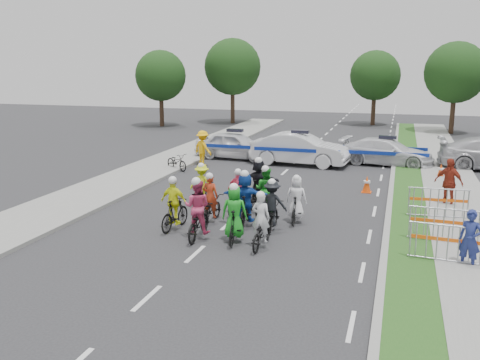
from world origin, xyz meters
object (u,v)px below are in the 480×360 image
(cone_0, at_px, (367,184))
(tree_0, at_px, (161,76))
(tree_1, at_px, (456,73))
(tree_4, at_px, (375,76))
(police_car_1, at_px, (300,149))
(barrier_2, at_px, (438,204))
(police_car_0, at_px, (235,145))
(rider_5, at_px, (245,203))
(rider_10, at_px, (202,190))
(rider_8, at_px, (266,197))
(rider_9, at_px, (239,196))
(rider_11, at_px, (259,186))
(tree_3, at_px, (233,67))
(rider_3, at_px, (174,209))
(spectator_2, at_px, (449,183))
(police_car_2, at_px, (387,152))
(rider_7, at_px, (296,204))
(rider_4, at_px, (272,210))
(rider_2, at_px, (198,216))
(spectator_0, at_px, (470,240))
(barrier_0, at_px, (448,245))
(cone_1, at_px, (441,171))
(rider_0, at_px, (261,229))
(barrier_1, at_px, (443,227))
(parked_bike, at_px, (177,162))
(rider_1, at_px, (235,219))
(marshal_hiviz, at_px, (203,148))
(rider_6, at_px, (211,206))

(cone_0, bearing_deg, tree_0, 133.50)
(tree_1, relative_size, tree_4, 1.08)
(police_car_1, bearing_deg, tree_4, -2.77)
(barrier_2, xyz_separation_m, tree_4, (-3.70, 28.51, 3.63))
(police_car_0, relative_size, police_car_1, 0.87)
(rider_5, height_order, tree_4, tree_4)
(rider_10, height_order, police_car_1, rider_10)
(rider_8, xyz_separation_m, rider_9, (-0.96, -0.10, -0.03))
(rider_11, bearing_deg, tree_3, -58.78)
(rider_3, xyz_separation_m, spectator_2, (8.61, 5.48, 0.23))
(police_car_2, bearing_deg, tree_3, 49.27)
(rider_7, height_order, tree_4, tree_4)
(rider_4, height_order, rider_5, rider_5)
(rider_2, bearing_deg, tree_0, -66.72)
(rider_8, distance_m, spectator_0, 7.10)
(barrier_0, height_order, cone_1, barrier_0)
(rider_2, height_order, rider_9, rider_2)
(rider_0, relative_size, tree_4, 0.27)
(rider_4, xyz_separation_m, spectator_2, (5.60, 4.65, 0.25))
(rider_0, height_order, tree_1, tree_1)
(spectator_0, bearing_deg, barrier_1, 128.10)
(rider_11, bearing_deg, rider_4, 125.28)
(rider_10, relative_size, spectator_0, 1.06)
(rider_7, relative_size, parked_bike, 1.03)
(spectator_2, bearing_deg, barrier_2, -74.60)
(rider_7, bearing_deg, barrier_1, 167.21)
(rider_0, bearing_deg, tree_0, -57.88)
(tree_1, bearing_deg, police_car_0, -129.59)
(barrier_0, bearing_deg, spectator_0, -7.82)
(rider_10, height_order, barrier_0, rider_10)
(rider_11, height_order, police_car_0, rider_11)
(tree_1, bearing_deg, cone_0, -103.01)
(rider_7, bearing_deg, cone_0, -111.93)
(rider_7, relative_size, spectator_2, 0.90)
(rider_2, xyz_separation_m, rider_7, (2.58, 2.47, -0.06))
(spectator_0, xyz_separation_m, spectator_2, (-0.06, 6.37, 0.13))
(police_car_2, distance_m, parked_bike, 10.94)
(rider_1, xyz_separation_m, rider_8, (0.19, 3.04, -0.04))
(barrier_2, relative_size, tree_1, 0.29)
(rider_5, bearing_deg, marshal_hiviz, -68.78)
(rider_0, distance_m, rider_7, 2.78)
(rider_4, distance_m, marshal_hiviz, 11.52)
(rider_3, distance_m, rider_4, 3.13)
(rider_6, bearing_deg, tree_3, -73.21)
(rider_4, distance_m, parked_bike, 10.67)
(barrier_2, relative_size, tree_3, 0.27)
(tree_3, bearing_deg, rider_9, -72.05)
(spectator_0, xyz_separation_m, parked_bike, (-12.50, 9.91, -0.37))
(rider_0, height_order, rider_2, rider_2)
(rider_4, relative_size, rider_5, 0.90)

